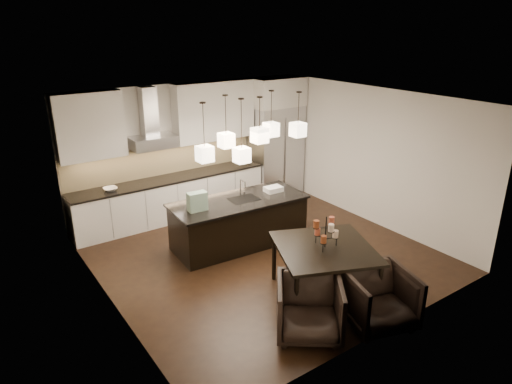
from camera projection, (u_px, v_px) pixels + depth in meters
floor at (262, 254)px, 8.34m from camera, size 5.50×5.50×0.02m
ceiling at (263, 99)px, 7.35m from camera, size 5.50×5.50×0.02m
wall_back at (189, 148)px, 9.96m from camera, size 5.50×0.02×2.80m
wall_front at (391, 241)px, 5.72m from camera, size 5.50×0.02×2.80m
wall_left at (102, 219)px, 6.36m from camera, size 0.02×5.50×2.80m
wall_right at (372, 156)px, 9.32m from camera, size 0.02×5.50×2.80m
refrigerator at (276, 151)px, 10.91m from camera, size 1.20×0.72×2.15m
fridge_panel at (277, 92)px, 10.42m from camera, size 1.26×0.72×0.65m
lower_cabinets at (172, 199)px, 9.71m from camera, size 4.21×0.62×0.88m
countertop at (171, 179)px, 9.55m from camera, size 4.21×0.66×0.04m
backsplash at (164, 160)px, 9.66m from camera, size 4.21×0.02×0.63m
upper_cab_left at (89, 126)px, 8.41m from camera, size 1.25×0.35×1.25m
upper_cab_right at (214, 111)px, 9.84m from camera, size 1.85×0.35×1.25m
hood_canopy at (153, 142)px, 9.14m from camera, size 0.90×0.52×0.24m
hood_chimney at (149, 111)px, 9.01m from camera, size 0.30×0.28×0.96m
fruit_bowl at (110, 189)px, 8.80m from camera, size 0.26×0.26×0.06m
island_body at (239, 223)px, 8.57m from camera, size 2.50×1.13×0.86m
island_top at (239, 201)px, 8.41m from camera, size 2.59×1.21×0.04m
faucet at (240, 188)px, 8.47m from camera, size 0.11×0.24×0.37m
tote_bag at (197, 201)px, 7.88m from camera, size 0.34×0.20×0.33m
food_container at (273, 189)px, 8.80m from camera, size 0.35×0.26×0.10m
dining_table at (323, 271)px, 6.94m from camera, size 1.83×1.83×0.84m
candelabra at (326, 232)px, 6.71m from camera, size 0.53×0.53×0.49m
candle_a at (335, 234)px, 6.75m from camera, size 0.11×0.11×0.11m
candle_b at (317, 231)px, 6.83m from camera, size 0.11×0.11×0.11m
candle_c at (324, 239)px, 6.59m from camera, size 0.11×0.11×0.11m
candle_d at (332, 220)px, 6.78m from camera, size 0.11×0.11×0.11m
candle_e at (316, 224)px, 6.65m from camera, size 0.11×0.11×0.11m
candle_f at (331, 228)px, 6.53m from camera, size 0.11×0.11×0.11m
armchair_left at (309, 308)px, 6.08m from camera, size 1.22×1.22×0.80m
armchair_right at (379, 298)px, 6.27m from camera, size 1.11×1.13×0.82m
pendant_a at (205, 154)px, 7.45m from camera, size 0.24×0.24×0.26m
pendant_b at (226, 140)px, 8.16m from camera, size 0.24×0.24×0.26m
pendant_c at (260, 135)px, 7.92m from camera, size 0.24×0.24×0.26m
pendant_d at (271, 129)px, 8.65m from camera, size 0.24×0.24×0.26m
pendant_e at (298, 130)px, 8.48m from camera, size 0.24×0.24×0.26m
pendant_f at (242, 155)px, 7.86m from camera, size 0.24×0.24×0.26m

